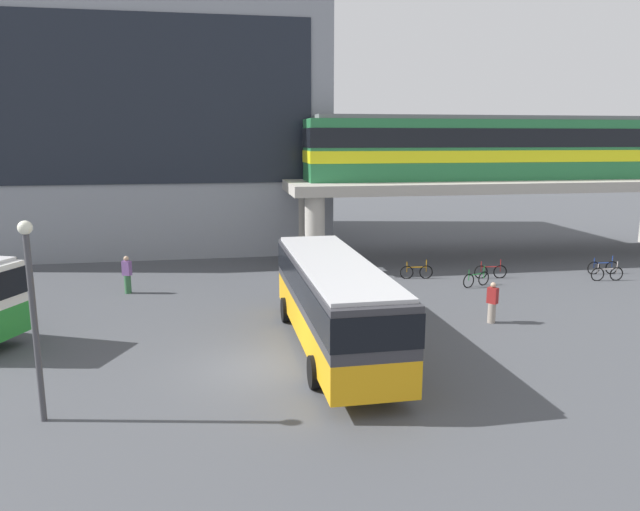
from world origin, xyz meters
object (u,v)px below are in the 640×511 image
bicycle_green (476,279)px  bicycle_blue (603,267)px  bicycle_silver (607,274)px  bicycle_red (491,272)px  station_building (114,119)px  bus_main (333,295)px  pedestrian_by_bike_rack (127,276)px  pedestrian_at_kerb (492,304)px  pedestrian_walking_across (354,274)px  bicycle_orange (416,272)px  train (506,147)px

bicycle_green → bicycle_blue: same height
bicycle_silver → bicycle_red: size_ratio=1.00×
bicycle_silver → bicycle_blue: 1.62m
station_building → bicycle_red: (21.25, -15.76, -8.31)m
bus_main → bicycle_red: bus_main is taller
station_building → pedestrian_by_bike_rack: station_building is taller
pedestrian_at_kerb → pedestrian_walking_across: bearing=124.1°
bicycle_red → bicycle_silver: bearing=-15.3°
bus_main → bicycle_green: bearing=40.5°
bicycle_orange → bicycle_green: bearing=-41.3°
bicycle_red → bicycle_blue: same height
bus_main → pedestrian_by_bike_rack: size_ratio=6.02×
pedestrian_walking_across → pedestrian_at_kerb: (4.27, -6.29, 0.03)m
bicycle_green → pedestrian_walking_across: pedestrian_walking_across is taller
pedestrian_walking_across → pedestrian_at_kerb: pedestrian_at_kerb is taller
bicycle_orange → bus_main: bearing=-123.7°
bicycle_silver → pedestrian_by_bike_rack: 24.55m
bicycle_orange → pedestrian_at_kerb: 7.87m
bicycle_silver → bicycle_green: 7.31m
train → pedestrian_walking_across: bearing=-149.4°
station_building → bicycle_green: 27.51m
train → bicycle_blue: size_ratio=13.96×
train → bicycle_blue: train is taller
pedestrian_by_bike_rack → pedestrian_at_kerb: 16.90m
station_building → pedestrian_at_kerb: 30.10m
bicycle_silver → bicycle_green: same height
bicycle_green → bicycle_blue: bearing=9.6°
station_building → pedestrian_at_kerb: (17.76, -22.99, -7.88)m
bicycle_green → station_building: bearing=138.8°
station_building → bicycle_silver: (27.05, -17.34, -8.31)m
bicycle_silver → bicycle_blue: size_ratio=1.00×
bicycle_blue → pedestrian_by_bike_rack: 25.25m
bicycle_orange → bicycle_silver: size_ratio=1.00×
station_building → bicycle_silver: 33.18m
train → bicycle_red: bearing=-121.0°
bus_main → bicycle_green: bus_main is taller
pedestrian_walking_across → bicycle_silver: bearing=-2.7°
pedestrian_by_bike_rack → pedestrian_at_kerb: bearing=-25.9°
train → pedestrian_by_bike_rack: size_ratio=13.59×
train → bicycle_silver: 9.99m
bicycle_blue → train: bearing=118.6°
bicycle_blue → bicycle_green: bearing=-170.4°
bus_main → bicycle_silver: 17.96m
bicycle_silver → pedestrian_by_bike_rack: bearing=175.9°
pedestrian_by_bike_rack → pedestrian_walking_across: pedestrian_by_bike_rack is taller
pedestrian_by_bike_rack → pedestrian_walking_across: size_ratio=1.13×
bicycle_silver → pedestrian_at_kerb: bearing=-148.7°
bicycle_orange → bicycle_green: (2.42, -2.13, 0.00)m
station_building → train: 26.70m
bus_main → bicycle_orange: bus_main is taller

